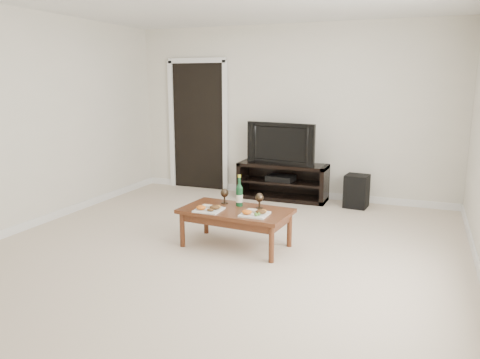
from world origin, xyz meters
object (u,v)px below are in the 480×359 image
media_console (283,181)px  coffee_table (236,228)px  subwoofer (357,191)px  television (283,143)px

media_console → coffee_table: (0.12, -2.20, -0.07)m
subwoofer → coffee_table: bearing=-109.3°
coffee_table → television: bearing=93.1°
subwoofer → coffee_table: 2.35m
media_console → subwoofer: size_ratio=2.86×
media_console → television: (0.00, 0.00, 0.59)m
television → coffee_table: 2.30m
media_console → coffee_table: 2.21m
media_console → subwoofer: 1.12m
media_console → television: 0.59m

